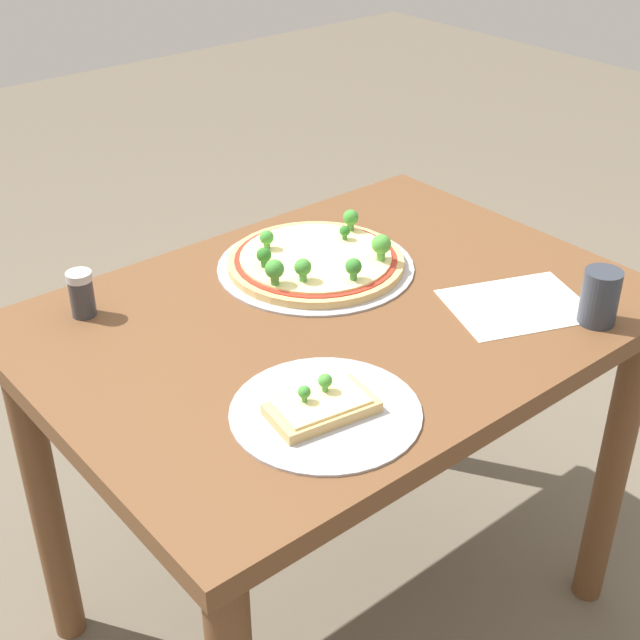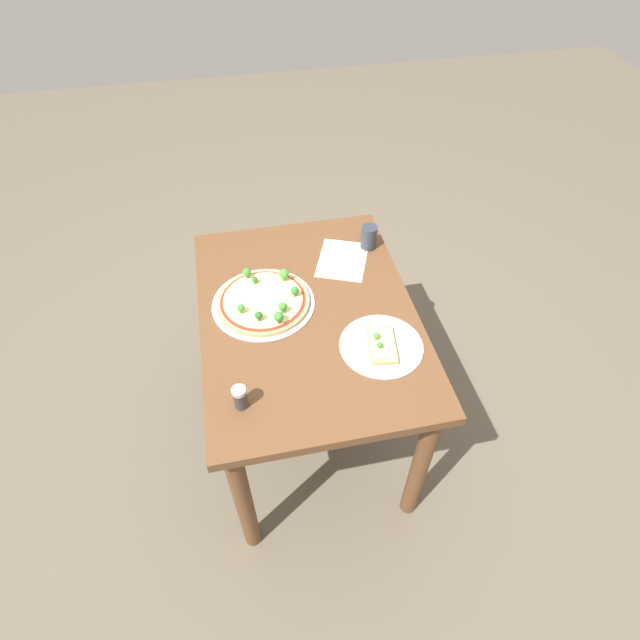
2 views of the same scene
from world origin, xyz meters
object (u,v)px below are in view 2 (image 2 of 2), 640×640
at_px(condiment_shaker, 240,397).
at_px(drinking_cup, 369,237).
at_px(pizza_tray_slice, 381,345).
at_px(dining_table, 308,334).
at_px(pizza_tray_whole, 264,301).

bearing_deg(condiment_shaker, drinking_cup, -41.22).
height_order(pizza_tray_slice, drinking_cup, drinking_cup).
xyz_separation_m(dining_table, pizza_tray_slice, (-0.20, -0.20, 0.12)).
distance_m(dining_table, pizza_tray_slice, 0.31).
relative_size(dining_table, drinking_cup, 10.87).
distance_m(pizza_tray_slice, drinking_cup, 0.51).
bearing_deg(condiment_shaker, pizza_tray_slice, -74.09).
relative_size(dining_table, condiment_shaker, 12.76).
height_order(dining_table, drinking_cup, drinking_cup).
bearing_deg(dining_table, condiment_shaker, 142.24).
relative_size(pizza_tray_slice, drinking_cup, 2.91).
xyz_separation_m(pizza_tray_whole, drinking_cup, (0.23, -0.43, 0.03)).
xyz_separation_m(pizza_tray_slice, condiment_shaker, (-0.13, 0.46, 0.03)).
bearing_deg(pizza_tray_whole, dining_table, -115.96).
relative_size(pizza_tray_whole, condiment_shaker, 4.51).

